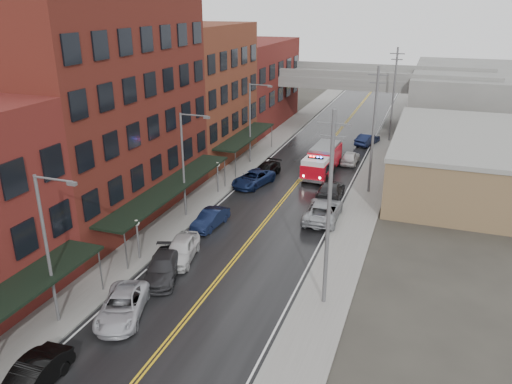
% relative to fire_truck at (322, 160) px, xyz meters
% --- Properties ---
extents(road, '(11.00, 160.00, 0.02)m').
position_rel_fire_truck_xyz_m(road, '(-1.72, -8.93, -1.55)').
color(road, black).
rests_on(road, ground).
extents(sidewalk_left, '(3.00, 160.00, 0.15)m').
position_rel_fire_truck_xyz_m(sidewalk_left, '(-9.02, -8.93, -1.49)').
color(sidewalk_left, slate).
rests_on(sidewalk_left, ground).
extents(sidewalk_right, '(3.00, 160.00, 0.15)m').
position_rel_fire_truck_xyz_m(sidewalk_right, '(5.58, -8.93, -1.49)').
color(sidewalk_right, slate).
rests_on(sidewalk_right, ground).
extents(curb_left, '(0.30, 160.00, 0.15)m').
position_rel_fire_truck_xyz_m(curb_left, '(-7.37, -8.93, -1.49)').
color(curb_left, gray).
rests_on(curb_left, ground).
extents(curb_right, '(0.30, 160.00, 0.15)m').
position_rel_fire_truck_xyz_m(curb_right, '(3.93, -8.93, -1.49)').
color(curb_right, gray).
rests_on(curb_right, ground).
extents(brick_building_b, '(9.00, 20.00, 18.00)m').
position_rel_fire_truck_xyz_m(brick_building_b, '(-15.02, -15.93, 7.44)').
color(brick_building_b, '#511615').
rests_on(brick_building_b, ground).
extents(brick_building_c, '(9.00, 15.00, 15.00)m').
position_rel_fire_truck_xyz_m(brick_building_c, '(-15.02, 1.57, 5.94)').
color(brick_building_c, brown).
rests_on(brick_building_c, ground).
extents(brick_building_far, '(9.00, 20.00, 12.00)m').
position_rel_fire_truck_xyz_m(brick_building_far, '(-15.02, 19.07, 4.44)').
color(brick_building_far, maroon).
rests_on(brick_building_far, ground).
extents(tan_building, '(14.00, 22.00, 5.00)m').
position_rel_fire_truck_xyz_m(tan_building, '(14.28, 1.07, 0.94)').
color(tan_building, brown).
rests_on(tan_building, ground).
extents(right_far_block, '(18.00, 30.00, 8.00)m').
position_rel_fire_truck_xyz_m(right_far_block, '(16.28, 31.07, 2.44)').
color(right_far_block, slate).
rests_on(right_far_block, ground).
extents(awning_1, '(2.60, 18.00, 3.09)m').
position_rel_fire_truck_xyz_m(awning_1, '(-9.21, -15.93, 1.43)').
color(awning_1, black).
rests_on(awning_1, ground).
extents(awning_2, '(2.60, 13.00, 3.09)m').
position_rel_fire_truck_xyz_m(awning_2, '(-9.21, 1.57, 1.42)').
color(awning_2, black).
rests_on(awning_2, ground).
extents(globe_lamp_1, '(0.44, 0.44, 3.12)m').
position_rel_fire_truck_xyz_m(globe_lamp_1, '(-8.12, -22.93, 0.75)').
color(globe_lamp_1, '#59595B').
rests_on(globe_lamp_1, ground).
extents(globe_lamp_2, '(0.44, 0.44, 3.12)m').
position_rel_fire_truck_xyz_m(globe_lamp_2, '(-8.12, -8.93, 0.75)').
color(globe_lamp_2, '#59595B').
rests_on(globe_lamp_2, ground).
extents(street_lamp_0, '(2.64, 0.22, 9.00)m').
position_rel_fire_truck_xyz_m(street_lamp_0, '(-8.27, -30.93, 3.62)').
color(street_lamp_0, '#59595B').
rests_on(street_lamp_0, ground).
extents(street_lamp_1, '(2.64, 0.22, 9.00)m').
position_rel_fire_truck_xyz_m(street_lamp_1, '(-8.27, -14.93, 3.62)').
color(street_lamp_1, '#59595B').
rests_on(street_lamp_1, ground).
extents(street_lamp_2, '(2.64, 0.22, 9.00)m').
position_rel_fire_truck_xyz_m(street_lamp_2, '(-8.27, 1.07, 3.62)').
color(street_lamp_2, '#59595B').
rests_on(street_lamp_2, ground).
extents(utility_pole_0, '(1.80, 0.24, 12.00)m').
position_rel_fire_truck_xyz_m(utility_pole_0, '(5.48, -23.93, 4.74)').
color(utility_pole_0, '#59595B').
rests_on(utility_pole_0, ground).
extents(utility_pole_1, '(1.80, 0.24, 12.00)m').
position_rel_fire_truck_xyz_m(utility_pole_1, '(5.48, -3.93, 4.74)').
color(utility_pole_1, '#59595B').
rests_on(utility_pole_1, ground).
extents(utility_pole_2, '(1.80, 0.24, 12.00)m').
position_rel_fire_truck_xyz_m(utility_pole_2, '(5.48, 16.07, 4.74)').
color(utility_pole_2, '#59595B').
rests_on(utility_pole_2, ground).
extents(overpass, '(40.00, 10.00, 7.50)m').
position_rel_fire_truck_xyz_m(overpass, '(-1.72, 23.07, 4.42)').
color(overpass, slate).
rests_on(overpass, ground).
extents(fire_truck, '(3.43, 7.99, 2.88)m').
position_rel_fire_truck_xyz_m(fire_truck, '(0.00, 0.00, 0.00)').
color(fire_truck, red).
rests_on(fire_truck, ground).
extents(parked_car_left_1, '(1.84, 4.64, 1.50)m').
position_rel_fire_truck_xyz_m(parked_car_left_1, '(-5.93, -35.80, -0.81)').
color(parked_car_left_1, black).
rests_on(parked_car_left_1, ground).
extents(parked_car_left_2, '(3.94, 5.63, 1.43)m').
position_rel_fire_truck_xyz_m(parked_car_left_2, '(-5.32, -29.24, -0.85)').
color(parked_car_left_2, '#B1B3BA').
rests_on(parked_car_left_2, ground).
extents(parked_car_left_3, '(3.53, 5.45, 1.47)m').
position_rel_fire_truck_xyz_m(parked_car_left_3, '(-5.32, -24.49, -0.83)').
color(parked_car_left_3, '#28282B').
rests_on(parked_car_left_3, ground).
extents(parked_car_left_4, '(2.87, 5.09, 1.63)m').
position_rel_fire_truck_xyz_m(parked_car_left_4, '(-5.32, -21.87, -0.74)').
color(parked_car_left_4, silver).
rests_on(parked_car_left_4, ground).
extents(parked_car_left_5, '(1.89, 4.39, 1.41)m').
position_rel_fire_truck_xyz_m(parked_car_left_5, '(-5.66, -16.13, -0.86)').
color(parked_car_left_5, black).
rests_on(parked_car_left_5, ground).
extents(parked_car_left_6, '(3.64, 5.72, 1.47)m').
position_rel_fire_truck_xyz_m(parked_car_left_6, '(-5.68, -5.73, -0.83)').
color(parked_car_left_6, '#121F44').
rests_on(parked_car_left_6, ground).
extents(parked_car_left_7, '(2.43, 5.00, 1.40)m').
position_rel_fire_truck_xyz_m(parked_car_left_7, '(-5.32, -2.87, -0.86)').
color(parked_car_left_7, black).
rests_on(parked_car_left_7, ground).
extents(parked_car_right_0, '(2.93, 6.03, 1.65)m').
position_rel_fire_truck_xyz_m(parked_car_right_0, '(2.70, -11.60, -0.73)').
color(parked_car_right_0, '#989BA0').
rests_on(parked_car_right_0, ground).
extents(parked_car_right_1, '(2.63, 5.76, 1.63)m').
position_rel_fire_truck_xyz_m(parked_car_right_1, '(2.33, -6.70, -0.74)').
color(parked_car_right_1, black).
rests_on(parked_car_right_1, ground).
extents(parked_car_right_2, '(1.77, 4.31, 1.46)m').
position_rel_fire_truck_xyz_m(parked_car_right_2, '(2.26, 4.72, -0.83)').
color(parked_car_right_2, silver).
rests_on(parked_car_right_2, ground).
extents(parked_car_right_3, '(2.83, 4.72, 1.47)m').
position_rel_fire_truck_xyz_m(parked_car_right_3, '(3.01, 13.27, -0.83)').
color(parked_car_right_3, black).
rests_on(parked_car_right_3, ground).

